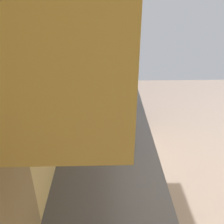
% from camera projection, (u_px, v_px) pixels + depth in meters
% --- Properties ---
extents(wall_back, '(4.06, 0.12, 2.74)m').
position_uv_depth(wall_back, '(56.00, 59.00, 1.74)').
color(wall_back, '#EBC677').
rests_on(wall_back, ground_plane).
extents(counter_run, '(3.17, 0.63, 0.90)m').
position_uv_depth(counter_run, '(108.00, 192.00, 1.84)').
color(counter_run, '#D1BE75').
rests_on(counter_run, ground_plane).
extents(oven_range, '(0.64, 0.63, 1.08)m').
position_uv_depth(oven_range, '(107.00, 91.00, 3.51)').
color(oven_range, black).
rests_on(oven_range, ground_plane).
extents(microwave, '(0.48, 0.38, 0.33)m').
position_uv_depth(microwave, '(104.00, 87.00, 2.06)').
color(microwave, white).
rests_on(microwave, counter_run).
extents(bowl, '(0.18, 0.18, 0.07)m').
position_uv_depth(bowl, '(112.00, 74.00, 2.74)').
color(bowl, gold).
rests_on(bowl, counter_run).
extents(kettle, '(0.17, 0.13, 0.19)m').
position_uv_depth(kettle, '(117.00, 126.00, 1.66)').
color(kettle, black).
rests_on(kettle, counter_run).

